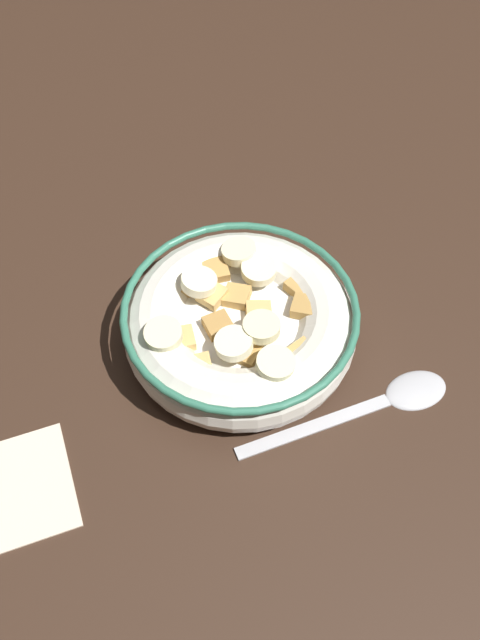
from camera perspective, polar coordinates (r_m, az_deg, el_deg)
name	(u,v)px	position (r cm, az deg, el deg)	size (l,w,h in cm)	color
ground_plane	(240,349)	(55.21, 0.00, -2.47)	(125.19, 125.19, 2.00)	#332116
cereal_bowl	(240,323)	(52.28, -0.01, -0.26)	(18.07, 18.07, 5.54)	silver
spoon	(391,397)	(52.53, 12.62, -6.36)	(17.20, 6.08, 0.80)	#B7B7BC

